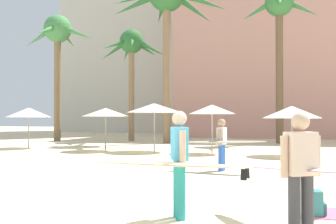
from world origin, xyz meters
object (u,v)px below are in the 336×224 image
object	(u,v)px
cafe_umbrella_1	(292,112)
person_mid_left	(178,161)
cafe_umbrella_0	(106,112)
cafe_umbrella_2	(29,113)
palm_tree_far_left	(279,18)
person_near_left	(300,170)
person_near_right	(221,142)
palm_tree_right	(58,39)
backpack	(317,204)
cafe_umbrella_6	(212,109)
palm_tree_far_right	(131,50)
palm_tree_center	(167,4)
cafe_umbrella_3	(154,108)

from	to	relation	value
cafe_umbrella_1	person_mid_left	world-z (taller)	cafe_umbrella_1
cafe_umbrella_0	cafe_umbrella_2	xyz separation A→B (m)	(-4.73, 0.53, 0.01)
palm_tree_far_left	cafe_umbrella_0	distance (m)	13.11
cafe_umbrella_2	person_near_left	distance (m)	18.67
cafe_umbrella_0	person_near_right	world-z (taller)	cafe_umbrella_0
palm_tree_right	person_near_right	size ratio (longest dim) A/B	3.17
backpack	person_near_left	distance (m)	1.54
cafe_umbrella_1	person_near_right	world-z (taller)	cafe_umbrella_1
cafe_umbrella_1	person_near_right	distance (m)	6.25
cafe_umbrella_1	cafe_umbrella_6	distance (m)	3.51
cafe_umbrella_6	cafe_umbrella_0	bearing A→B (deg)	179.91
palm_tree_far_right	cafe_umbrella_1	size ratio (longest dim) A/B	3.17
backpack	person_near_right	bearing A→B (deg)	109.23
palm_tree_far_left	cafe_umbrella_2	bearing A→B (deg)	-149.89
palm_tree_far_left	person_near_left	xyz separation A→B (m)	(0.20, -20.68, -7.06)
palm_tree_far_right	cafe_umbrella_1	world-z (taller)	palm_tree_far_right
cafe_umbrella_6	backpack	size ratio (longest dim) A/B	5.30
cafe_umbrella_2	cafe_umbrella_0	bearing A→B (deg)	-6.38
palm_tree_right	cafe_umbrella_6	world-z (taller)	palm_tree_right
palm_tree_center	person_near_right	size ratio (longest dim) A/B	3.88
cafe_umbrella_1	cafe_umbrella_6	size ratio (longest dim) A/B	1.12
cafe_umbrella_0	person_near_right	bearing A→B (deg)	-43.12
palm_tree_right	cafe_umbrella_6	distance (m)	14.93
person_near_left	cafe_umbrella_1	bearing A→B (deg)	146.33
cafe_umbrella_0	backpack	xyz separation A→B (m)	(8.84, -11.26, -1.70)
backpack	cafe_umbrella_1	bearing A→B (deg)	85.47
palm_tree_far_right	backpack	size ratio (longest dim) A/B	18.77
cafe_umbrella_1	person_mid_left	size ratio (longest dim) A/B	0.93
person_near_left	cafe_umbrella_3	bearing A→B (deg)	172.96
cafe_umbrella_3	person_near_right	world-z (taller)	cafe_umbrella_3
cafe_umbrella_0	cafe_umbrella_3	distance (m)	2.47
palm_tree_far_left	backpack	size ratio (longest dim) A/B	23.59
person_near_left	person_mid_left	world-z (taller)	person_mid_left
cafe_umbrella_2	backpack	size ratio (longest dim) A/B	5.67
cafe_umbrella_2	cafe_umbrella_6	bearing A→B (deg)	-3.07
palm_tree_right	person_near_left	world-z (taller)	palm_tree_right
palm_tree_far_left	person_near_right	xyz separation A→B (m)	(-1.76, -14.25, -7.09)
cafe_umbrella_1	person_near_left	bearing A→B (deg)	-91.26
palm_tree_center	person_near_right	xyz separation A→B (m)	(5.28, -12.84, -8.14)
cafe_umbrella_1	person_mid_left	xyz separation A→B (m)	(-2.09, -11.74, -0.93)
cafe_umbrella_1	palm_tree_far_left	bearing A→B (deg)	93.14
cafe_umbrella_0	cafe_umbrella_2	size ratio (longest dim) A/B	1.00
palm_tree_right	cafe_umbrella_3	bearing A→B (deg)	-36.02
cafe_umbrella_2	person_near_right	xyz separation A→B (m)	(11.29, -6.68, -1.03)
cafe_umbrella_2	person_near_left	size ratio (longest dim) A/B	0.87
palm_tree_center	person_mid_left	bearing A→B (deg)	-73.94
cafe_umbrella_1	backpack	xyz separation A→B (m)	(0.06, -10.87, -1.66)
cafe_umbrella_1	palm_tree_right	bearing A→B (deg)	154.81
person_near_right	person_near_left	xyz separation A→B (m)	(1.96, -6.44, 0.03)
cafe_umbrella_2	cafe_umbrella_3	xyz separation A→B (m)	(7.19, -0.33, 0.19)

